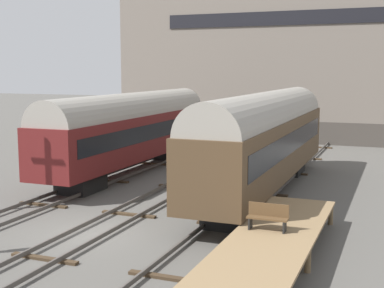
{
  "coord_description": "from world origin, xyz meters",
  "views": [
    {
      "loc": [
        11.01,
        -17.31,
        6.38
      ],
      "look_at": [
        0.0,
        10.63,
        2.2
      ],
      "focal_mm": 50.0,
      "sensor_mm": 36.0,
      "label": 1
    }
  ],
  "objects": [
    {
      "name": "ground_plane",
      "position": [
        0.0,
        0.0,
        0.0
      ],
      "size": [
        200.0,
        200.0,
        0.0
      ],
      "primitive_type": "plane",
      "color": "#56544F"
    },
    {
      "name": "track_middle",
      "position": [
        0.0,
        0.0,
        0.14
      ],
      "size": [
        2.6,
        60.0,
        0.26
      ],
      "color": "#4C4742",
      "rests_on": "ground"
    },
    {
      "name": "track_right",
      "position": [
        4.56,
        0.0,
        0.14
      ],
      "size": [
        2.6,
        60.0,
        0.26
      ],
      "color": "#4C4742",
      "rests_on": "ground"
    },
    {
      "name": "train_car_brown",
      "position": [
        4.56,
        9.26,
        3.02
      ],
      "size": [
        2.9,
        18.22,
        5.27
      ],
      "color": "black",
      "rests_on": "ground"
    },
    {
      "name": "train_car_maroon",
      "position": [
        -4.56,
        12.0,
        2.85
      ],
      "size": [
        2.88,
        17.77,
        4.98
      ],
      "color": "black",
      "rests_on": "ground"
    },
    {
      "name": "station_platform",
      "position": [
        7.25,
        -0.86,
        0.87
      ],
      "size": [
        2.75,
        11.7,
        0.95
      ],
      "color": "#8C704C",
      "rests_on": "ground"
    },
    {
      "name": "bench",
      "position": [
        6.94,
        0.08,
        1.44
      ],
      "size": [
        1.4,
        0.4,
        0.91
      ],
      "color": "brown",
      "rests_on": "station_platform"
    },
    {
      "name": "warehouse_building",
      "position": [
        2.85,
        35.07,
        9.78
      ],
      "size": [
        35.05,
        12.23,
        19.57
      ],
      "color": "#46403A",
      "rests_on": "ground"
    }
  ]
}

